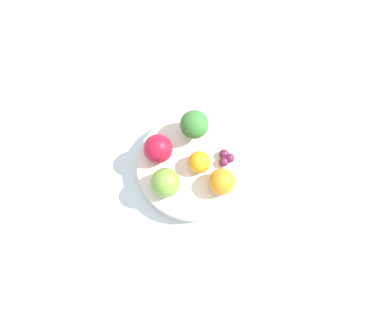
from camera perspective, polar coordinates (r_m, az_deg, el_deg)
ground_plane at (r=0.75m, az=0.00°, el=-1.54°), size 6.00×6.00×0.00m
table_surface at (r=0.74m, az=0.00°, el=-1.33°), size 1.20×1.20×0.02m
bowl at (r=0.72m, az=0.00°, el=-0.69°), size 0.21×0.21×0.04m
broccoli at (r=0.68m, az=0.35°, el=5.76°), size 0.05×0.05×0.07m
apple_red at (r=0.66m, az=-4.09°, el=-3.09°), size 0.05×0.05×0.05m
apple_green at (r=0.68m, az=-5.19°, el=2.13°), size 0.05×0.05×0.05m
orange_front at (r=0.68m, az=1.14°, el=0.08°), size 0.04×0.04×0.04m
orange_back at (r=0.67m, az=4.65°, el=-2.82°), size 0.05×0.05×0.05m
grape_cluster at (r=0.69m, az=5.17°, el=0.69°), size 0.03×0.03×0.02m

